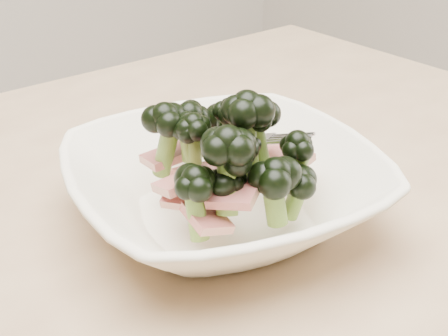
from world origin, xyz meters
The scene contains 1 object.
broccoli_dish centered at (0.12, -0.01, 0.79)m, with size 0.31×0.31×0.12m.
Camera 1 is at (-0.16, -0.36, 1.04)m, focal length 50.00 mm.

